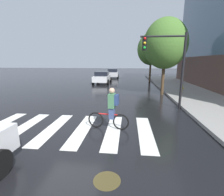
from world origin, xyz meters
TOP-DOWN VIEW (x-y plane):
  - ground_plane at (0.00, 0.00)m, footprint 120.00×120.00m
  - crosswalk_stripes at (-0.02, 0.00)m, footprint 6.77×3.20m
  - manhole_cover at (1.96, -2.71)m, footprint 0.64×0.64m
  - sedan_mid at (-0.87, 14.03)m, footprint 2.04×4.27m
  - sedan_far at (-0.34, 21.34)m, footprint 2.33×4.43m
  - cyclist at (1.74, 0.20)m, footprint 1.70×0.39m
  - traffic_light_near at (4.56, 3.50)m, footprint 2.47×0.28m
  - fire_hydrant at (6.80, 7.85)m, footprint 0.33×0.22m
  - street_tree_near at (5.16, 7.46)m, footprint 3.33×3.33m
  - street_tree_mid at (5.19, 15.89)m, footprint 3.51×3.51m

SIDE VIEW (x-z plane):
  - ground_plane at x=0.00m, z-range 0.00..0.00m
  - manhole_cover at x=1.96m, z-range 0.00..0.01m
  - crosswalk_stripes at x=-0.02m, z-range 0.00..0.01m
  - fire_hydrant at x=6.80m, z-range 0.14..0.92m
  - sedan_mid at x=-0.87m, z-range 0.02..1.49m
  - sedan_far at x=-0.34m, z-range 0.02..1.51m
  - cyclist at x=1.74m, z-range 0.00..1.69m
  - traffic_light_near at x=4.56m, z-range 0.76..4.96m
  - street_tree_near at x=5.16m, z-range 1.04..6.96m
  - street_tree_mid at x=5.19m, z-range 1.09..7.33m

